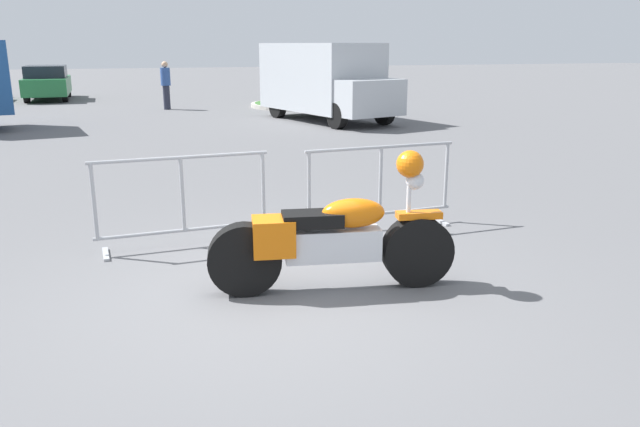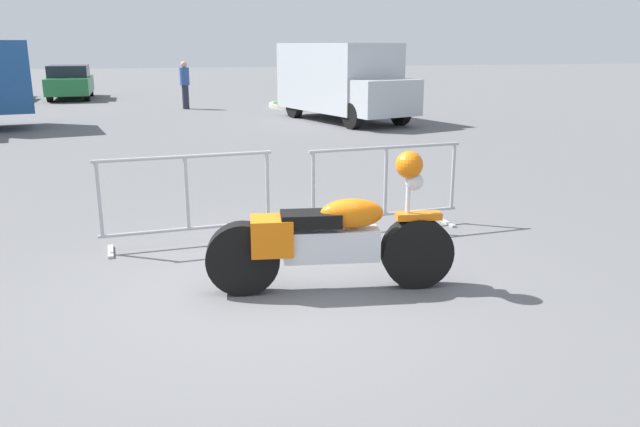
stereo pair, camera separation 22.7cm
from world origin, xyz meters
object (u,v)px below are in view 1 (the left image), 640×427
pedestrian (166,83)px  delivery_van (325,79)px  motorcycle (333,239)px  crowd_barrier_far (380,187)px  crowd_barrier_near (183,201)px  parked_car_green (47,83)px

pedestrian → delivery_van: bearing=123.1°
motorcycle → crowd_barrier_far: 2.13m
crowd_barrier_near → motorcycle: bearing=-55.1°
crowd_barrier_far → parked_car_green: parked_car_green is taller
motorcycle → crowd_barrier_far: size_ratio=1.17×
parked_car_green → motorcycle: bearing=-169.9°
motorcycle → parked_car_green: size_ratio=0.56×
pedestrian → crowd_barrier_near: bearing=77.7°
motorcycle → crowd_barrier_near: 2.13m
motorcycle → delivery_van: bearing=81.6°
motorcycle → pedestrian: pedestrian is taller
crowd_barrier_far → pedestrian: 16.32m
motorcycle → crowd_barrier_far: (1.22, 1.75, 0.04)m
parked_car_green → pedestrian: 7.21m
motorcycle → parked_car_green: (-4.72, 23.64, 0.21)m
crowd_barrier_far → pedestrian: size_ratio=1.19×
crowd_barrier_far → parked_car_green: bearing=105.2°
crowd_barrier_far → parked_car_green: size_ratio=0.48×
crowd_barrier_far → motorcycle: bearing=-124.9°
parked_car_green → pedestrian: size_ratio=2.49×
motorcycle → delivery_van: 13.78m
crowd_barrier_far → delivery_van: 11.76m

